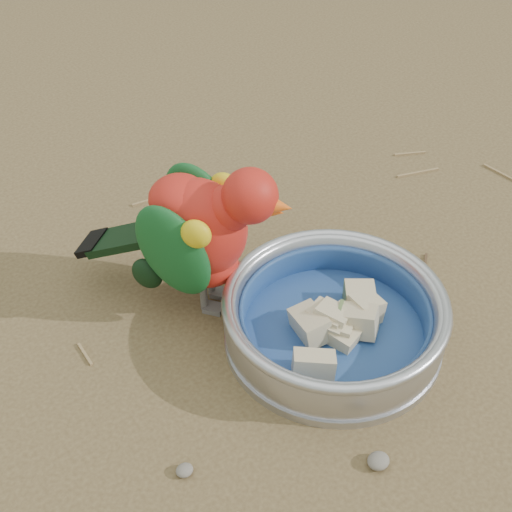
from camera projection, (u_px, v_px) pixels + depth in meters
ground at (336, 379)px, 0.73m from camera, size 60.00×60.00×0.00m
food_bowl at (333, 334)px, 0.77m from camera, size 0.24×0.24×0.02m
bowl_wall at (335, 315)px, 0.75m from camera, size 0.24×0.24×0.04m
fruit_wedges at (334, 320)px, 0.76m from camera, size 0.14×0.14×0.03m
lory_parrot at (201, 239)px, 0.76m from camera, size 0.22×0.24×0.18m
ground_debris at (324, 372)px, 0.74m from camera, size 0.90×0.80×0.01m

